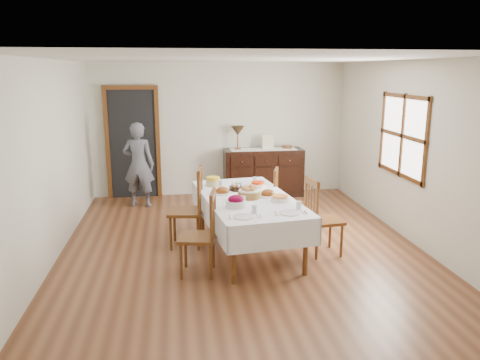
{
  "coord_description": "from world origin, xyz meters",
  "views": [
    {
      "loc": [
        -0.88,
        -6.23,
        2.46
      ],
      "look_at": [
        0.0,
        0.1,
        0.95
      ],
      "focal_mm": 35.0,
      "sensor_mm": 36.0,
      "label": 1
    }
  ],
  "objects": [
    {
      "name": "runner",
      "position": [
        0.82,
        2.7,
        0.94
      ],
      "size": [
        1.3,
        0.35,
        0.01
      ],
      "color": "white",
      "rests_on": "sideboard"
    },
    {
      "name": "bread_basket",
      "position": [
        0.08,
        -0.22,
        0.85
      ],
      "size": [
        0.31,
        0.31,
        0.17
      ],
      "color": "brown",
      "rests_on": "dining_table"
    },
    {
      "name": "carrot_bowl",
      "position": [
        0.3,
        0.34,
        0.81
      ],
      "size": [
        0.23,
        0.23,
        0.09
      ],
      "color": "silver",
      "rests_on": "dining_table"
    },
    {
      "name": "chair_left_near",
      "position": [
        -0.6,
        -0.84,
        0.53
      ],
      "size": [
        0.51,
        0.51,
        1.05
      ],
      "rotation": [
        0.0,
        0.0,
        -1.75
      ],
      "color": "#593113",
      "rests_on": "ground"
    },
    {
      "name": "deco_bowl",
      "position": [
        1.32,
        2.75,
        0.96
      ],
      "size": [
        0.2,
        0.2,
        0.06
      ],
      "color": "#593113",
      "rests_on": "sideboard"
    },
    {
      "name": "ground",
      "position": [
        0.0,
        0.0,
        0.0
      ],
      "size": [
        6.0,
        6.0,
        0.0
      ],
      "primitive_type": "plane",
      "color": "brown"
    },
    {
      "name": "sideboard",
      "position": [
        0.83,
        2.72,
        0.47
      ],
      "size": [
        1.55,
        0.56,
        0.93
      ],
      "color": "black",
      "rests_on": "ground"
    },
    {
      "name": "room_shell",
      "position": [
        -0.15,
        0.42,
        1.64
      ],
      "size": [
        5.02,
        6.02,
        2.65
      ],
      "color": "silver",
      "rests_on": "ground"
    },
    {
      "name": "glass_far_b",
      "position": [
        0.3,
        0.62,
        0.82
      ],
      "size": [
        0.06,
        0.06,
        0.09
      ],
      "color": "silver",
      "rests_on": "dining_table"
    },
    {
      "name": "ham_platter_a",
      "position": [
        -0.25,
        0.05,
        0.81
      ],
      "size": [
        0.28,
        0.28,
        0.11
      ],
      "color": "silver",
      "rests_on": "dining_table"
    },
    {
      "name": "dining_table",
      "position": [
        0.07,
        -0.17,
        0.68
      ],
      "size": [
        1.43,
        2.38,
        0.77
      ],
      "rotation": [
        0.0,
        0.0,
        0.13
      ],
      "color": "white",
      "rests_on": "ground"
    },
    {
      "name": "chair_right_near",
      "position": [
        1.03,
        -0.42,
        0.54
      ],
      "size": [
        0.49,
        0.49,
        1.06
      ],
      "rotation": [
        0.0,
        0.0,
        1.68
      ],
      "color": "#593113",
      "rests_on": "ground"
    },
    {
      "name": "picture_frame",
      "position": [
        0.92,
        2.71,
        1.07
      ],
      "size": [
        0.22,
        0.08,
        0.28
      ],
      "color": "beige",
      "rests_on": "sideboard"
    },
    {
      "name": "ham_platter_b",
      "position": [
        0.35,
        -0.16,
        0.8
      ],
      "size": [
        0.31,
        0.31,
        0.11
      ],
      "color": "silver",
      "rests_on": "dining_table"
    },
    {
      "name": "pineapple_bowl",
      "position": [
        -0.34,
        0.52,
        0.84
      ],
      "size": [
        0.21,
        0.21,
        0.13
      ],
      "color": "tan",
      "rests_on": "dining_table"
    },
    {
      "name": "chair_left_far",
      "position": [
        -0.72,
        0.13,
        0.57
      ],
      "size": [
        0.53,
        0.53,
        1.13
      ],
      "rotation": [
        0.0,
        0.0,
        -1.71
      ],
      "color": "#593113",
      "rests_on": "ground"
    },
    {
      "name": "setting_right",
      "position": [
        0.5,
        -0.93,
        0.8
      ],
      "size": [
        0.44,
        0.31,
        0.1
      ],
      "color": "silver",
      "rests_on": "dining_table"
    },
    {
      "name": "egg_basket",
      "position": [
        -0.02,
        0.22,
        0.81
      ],
      "size": [
        0.24,
        0.24,
        0.11
      ],
      "color": "black",
      "rests_on": "dining_table"
    },
    {
      "name": "glass_far_a",
      "position": [
        -0.22,
        0.48,
        0.82
      ],
      "size": [
        0.06,
        0.06,
        0.09
      ],
      "color": "silver",
      "rests_on": "dining_table"
    },
    {
      "name": "casserole_dish",
      "position": [
        0.46,
        -0.43,
        0.81
      ],
      "size": [
        0.24,
        0.24,
        0.08
      ],
      "color": "silver",
      "rests_on": "dining_table"
    },
    {
      "name": "table_lamp",
      "position": [
        0.33,
        2.75,
        1.29
      ],
      "size": [
        0.26,
        0.26,
        0.46
      ],
      "color": "brown",
      "rests_on": "sideboard"
    },
    {
      "name": "butter_dish",
      "position": [
        0.02,
        -0.31,
        0.81
      ],
      "size": [
        0.15,
        0.11,
        0.07
      ],
      "color": "silver",
      "rests_on": "dining_table"
    },
    {
      "name": "chair_right_far",
      "position": [
        0.74,
        0.48,
        0.51
      ],
      "size": [
        0.52,
        0.52,
        1.0
      ],
      "rotation": [
        0.0,
        0.0,
        1.27
      ],
      "color": "#593113",
      "rests_on": "ground"
    },
    {
      "name": "beet_bowl",
      "position": [
        -0.15,
        -0.62,
        0.84
      ],
      "size": [
        0.26,
        0.26,
        0.16
      ],
      "color": "silver",
      "rests_on": "dining_table"
    },
    {
      "name": "setting_left",
      "position": [
        -0.07,
        -1.0,
        0.8
      ],
      "size": [
        0.44,
        0.31,
        0.1
      ],
      "color": "silver",
      "rests_on": "dining_table"
    },
    {
      "name": "person",
      "position": [
        -1.56,
        2.27,
        0.83
      ],
      "size": [
        0.57,
        0.43,
        1.66
      ],
      "primitive_type": "imported",
      "rotation": [
        0.0,
        0.0,
        2.94
      ],
      "color": "#52545E",
      "rests_on": "ground"
    }
  ]
}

